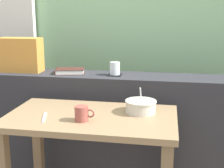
{
  "coord_description": "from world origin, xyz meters",
  "views": [
    {
      "loc": [
        0.47,
        -1.68,
        1.29
      ],
      "look_at": [
        0.09,
        0.45,
        0.78
      ],
      "focal_mm": 50.48,
      "sensor_mm": 36.0,
      "label": 1
    }
  ],
  "objects": [
    {
      "name": "soup_bowl",
      "position": [
        0.32,
        0.12,
        0.73
      ],
      "size": [
        0.19,
        0.19,
        0.16
      ],
      "color": "beige",
      "rests_on": "breakfast_table"
    },
    {
      "name": "fork_utensil",
      "position": [
        -0.21,
        -0.07,
        0.7
      ],
      "size": [
        0.07,
        0.17,
        0.01
      ],
      "primitive_type": "cube",
      "rotation": [
        0.0,
        0.0,
        0.3
      ],
      "color": "silver",
      "rests_on": "breakfast_table"
    },
    {
      "name": "ceramic_mug",
      "position": [
        0.01,
        -0.08,
        0.74
      ],
      "size": [
        0.11,
        0.08,
        0.08
      ],
      "color": "#9E4C42",
      "rests_on": "breakfast_table"
    },
    {
      "name": "breakfast_table",
      "position": [
        0.04,
        0.02,
        0.56
      ],
      "size": [
        1.0,
        0.57,
        0.69
      ],
      "color": "#826849",
      "rests_on": "ground"
    },
    {
      "name": "curtain_left_panel",
      "position": [
        -1.04,
        1.09,
        1.25
      ],
      "size": [
        0.56,
        0.06,
        2.5
      ],
      "primitive_type": "cube",
      "color": "silver",
      "rests_on": "ground"
    },
    {
      "name": "throw_pillow",
      "position": [
        -0.64,
        0.55,
        0.96
      ],
      "size": [
        0.32,
        0.14,
        0.26
      ],
      "primitive_type": "cube",
      "rotation": [
        0.0,
        0.0,
        0.01
      ],
      "color": "#D18938",
      "rests_on": "dark_console_ledge"
    },
    {
      "name": "coaster_square",
      "position": [
        0.09,
        0.54,
        0.83
      ],
      "size": [
        0.1,
        0.1,
        0.0
      ],
      "primitive_type": "cube",
      "color": "black",
      "rests_on": "dark_console_ledge"
    },
    {
      "name": "dark_console_ledge",
      "position": [
        0.0,
        0.55,
        0.41
      ],
      "size": [
        2.8,
        0.31,
        0.83
      ],
      "primitive_type": "cube",
      "color": "#2D2D33",
      "rests_on": "ground"
    },
    {
      "name": "closed_book",
      "position": [
        -0.25,
        0.55,
        0.85
      ],
      "size": [
        0.24,
        0.19,
        0.04
      ],
      "color": "#47231E",
      "rests_on": "dark_console_ledge"
    },
    {
      "name": "juice_glass",
      "position": [
        0.09,
        0.54,
        0.88
      ],
      "size": [
        0.07,
        0.07,
        0.09
      ],
      "color": "white",
      "rests_on": "coaster_square"
    }
  ]
}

